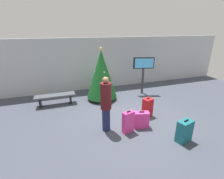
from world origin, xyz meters
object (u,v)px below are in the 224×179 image
at_px(flight_info_kiosk, 143,68).
at_px(suitcase_1, 128,122).
at_px(suitcase_3, 141,120).
at_px(traveller_0, 106,103).
at_px(holiday_tree, 101,74).
at_px(suitcase_0, 148,107).
at_px(waiting_bench, 55,97).
at_px(suitcase_2, 184,131).

distance_m(flight_info_kiosk, suitcase_1, 3.83).
height_order(flight_info_kiosk, suitcase_3, flight_info_kiosk).
bearing_deg(suitcase_3, suitcase_1, -167.24).
distance_m(traveller_0, suitcase_1, 0.97).
distance_m(holiday_tree, suitcase_0, 2.65).
xyz_separation_m(waiting_bench, suitcase_1, (2.25, -2.99, 0.01)).
relative_size(suitcase_0, suitcase_3, 1.24).
distance_m(holiday_tree, suitcase_2, 4.27).
xyz_separation_m(traveller_0, suitcase_0, (1.82, 0.40, -0.63)).
relative_size(waiting_bench, suitcase_2, 2.36).
bearing_deg(suitcase_0, suitcase_2, -81.53).
relative_size(suitcase_1, suitcase_3, 1.28).
relative_size(waiting_bench, traveller_0, 0.92).
distance_m(suitcase_0, suitcase_1, 1.40).
distance_m(holiday_tree, flight_info_kiosk, 2.25).
bearing_deg(suitcase_0, suitcase_3, -133.68).
bearing_deg(holiday_tree, suitcase_3, -76.89).
distance_m(holiday_tree, suitcase_3, 3.03).
bearing_deg(suitcase_2, flight_info_kiosk, 79.70).
distance_m(flight_info_kiosk, suitcase_0, 2.64).
height_order(flight_info_kiosk, suitcase_0, flight_info_kiosk).
bearing_deg(traveller_0, suitcase_3, -11.21).
relative_size(waiting_bench, suitcase_3, 2.81).
distance_m(waiting_bench, traveller_0, 3.14).
height_order(suitcase_0, suitcase_1, suitcase_1).
bearing_deg(suitcase_1, flight_info_kiosk, 54.40).
xyz_separation_m(holiday_tree, traveller_0, (-0.55, -2.55, -0.27)).
distance_m(suitcase_2, suitcase_3, 1.40).
bearing_deg(suitcase_2, holiday_tree, 111.40).
height_order(waiting_bench, suitcase_2, suitcase_2).
bearing_deg(flight_info_kiosk, suitcase_3, -119.00).
distance_m(waiting_bench, suitcase_3, 4.01).
bearing_deg(traveller_0, suitcase_1, -29.28).
height_order(suitcase_1, suitcase_2, suitcase_1).
height_order(holiday_tree, flight_info_kiosk, holiday_tree).
bearing_deg(suitcase_3, holiday_tree, 103.11).
distance_m(suitcase_0, suitcase_2, 1.76).
bearing_deg(waiting_bench, suitcase_3, -45.57).
bearing_deg(traveller_0, flight_info_kiosk, 43.31).
height_order(flight_info_kiosk, waiting_bench, flight_info_kiosk).
xyz_separation_m(flight_info_kiosk, waiting_bench, (-4.40, -0.01, -1.01)).
xyz_separation_m(holiday_tree, flight_info_kiosk, (2.25, 0.09, 0.11)).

